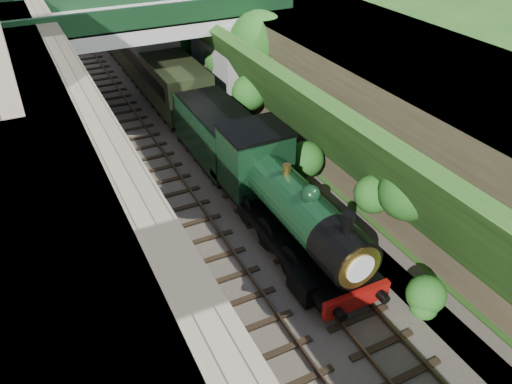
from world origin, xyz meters
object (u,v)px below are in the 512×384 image
road_bridge (161,47)px  locomotive (287,204)px  tender (218,136)px  tree (260,43)px

road_bridge → locomotive: 15.68m
road_bridge → tender: road_bridge is taller
tender → tree: bearing=43.4°
road_bridge → tree: road_bridge is taller
tree → tender: size_ratio=1.10×
road_bridge → tree: size_ratio=2.42×
locomotive → tender: size_ratio=1.70×
road_bridge → locomotive: bearing=-89.1°
road_bridge → tender: (0.26, -8.16, -2.46)m
locomotive → tender: locomotive is taller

